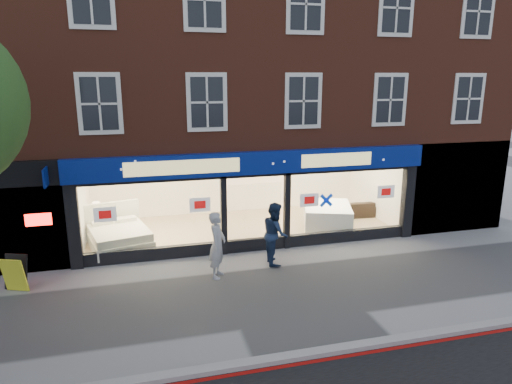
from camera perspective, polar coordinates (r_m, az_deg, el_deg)
name	(u,v)px	position (r m, az deg, el deg)	size (l,w,h in m)	color
ground	(285,291)	(12.41, 3.64, -12.26)	(120.00, 120.00, 0.00)	gray
kerb_line	(333,358)	(9.91, 9.61, -19.83)	(60.00, 0.10, 0.01)	#8C0A07
kerb_stone	(329,351)	(10.04, 9.14, -18.98)	(60.00, 0.25, 0.12)	gray
showroom_floor	(241,228)	(17.08, -1.90, -4.51)	(11.00, 4.50, 0.10)	tan
building	(229,45)	(17.86, -3.39, 17.85)	(19.00, 8.26, 10.30)	brown
display_bed	(119,236)	(15.73, -16.78, -5.25)	(2.30, 2.59, 1.26)	silver
bedside_table	(98,225)	(17.34, -19.15, -3.89)	(0.45, 0.45, 0.55)	brown
mattress_stack	(327,216)	(17.13, 8.88, -2.99)	(2.27, 2.54, 0.83)	white
sofa	(352,209)	(18.64, 11.89, -2.05)	(2.11, 0.82, 0.62)	black
a_board	(15,274)	(13.77, -27.90, -8.99)	(0.63, 0.41, 0.97)	yellow
pedestrian_grey	(217,245)	(12.91, -4.86, -6.59)	(0.70, 0.46, 1.91)	#A4A6AB
pedestrian_blue	(275,233)	(13.82, 2.41, -5.16)	(0.92, 0.72, 1.90)	#192947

